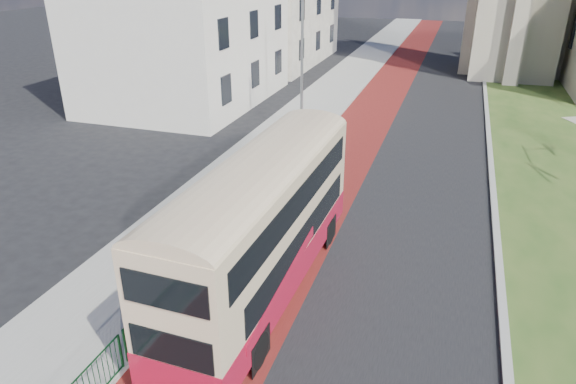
% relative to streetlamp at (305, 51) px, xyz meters
% --- Properties ---
extents(ground, '(160.00, 160.00, 0.00)m').
position_rel_streetlamp_xyz_m(ground, '(4.35, -18.00, -4.59)').
color(ground, black).
rests_on(ground, ground).
extents(road_carriageway, '(9.00, 120.00, 0.01)m').
position_rel_streetlamp_xyz_m(road_carriageway, '(5.85, 2.00, -4.59)').
color(road_carriageway, black).
rests_on(road_carriageway, ground).
extents(bus_lane, '(3.40, 120.00, 0.01)m').
position_rel_streetlamp_xyz_m(bus_lane, '(3.15, 2.00, -4.59)').
color(bus_lane, '#591414').
rests_on(bus_lane, ground).
extents(pavement_west, '(4.00, 120.00, 0.12)m').
position_rel_streetlamp_xyz_m(pavement_west, '(-0.65, 2.00, -4.53)').
color(pavement_west, gray).
rests_on(pavement_west, ground).
extents(kerb_west, '(0.25, 120.00, 0.13)m').
position_rel_streetlamp_xyz_m(kerb_west, '(1.35, 2.00, -4.53)').
color(kerb_west, '#999993').
rests_on(kerb_west, ground).
extents(kerb_east, '(0.25, 80.00, 0.13)m').
position_rel_streetlamp_xyz_m(kerb_east, '(10.45, 4.00, -4.53)').
color(kerb_east, '#999993').
rests_on(kerb_east, ground).
extents(pedestrian_railing, '(0.07, 24.00, 1.12)m').
position_rel_streetlamp_xyz_m(pedestrian_railing, '(1.40, -14.00, -4.04)').
color(pedestrian_railing, '#0D3C1A').
rests_on(pedestrian_railing, ground).
extents(street_block_near, '(10.30, 14.30, 13.00)m').
position_rel_streetlamp_xyz_m(street_block_near, '(-9.65, 4.00, 1.92)').
color(street_block_near, silver).
rests_on(street_block_near, ground).
extents(streetlamp, '(2.13, 0.18, 8.00)m').
position_rel_streetlamp_xyz_m(streetlamp, '(0.00, 0.00, 0.00)').
color(streetlamp, gray).
rests_on(streetlamp, pavement_west).
extents(bus, '(2.63, 10.17, 4.22)m').
position_rel_streetlamp_xyz_m(bus, '(3.51, -15.89, -2.18)').
color(bus, maroon).
rests_on(bus, ground).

